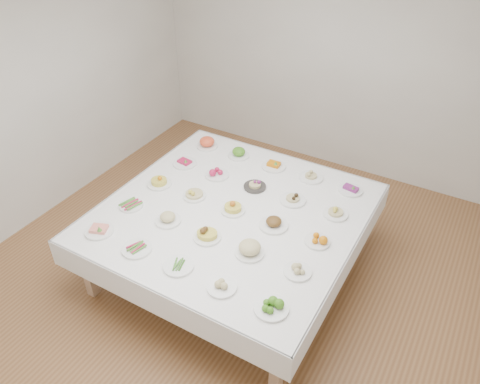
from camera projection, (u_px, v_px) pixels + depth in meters
The scene contains 27 objects.
room_envelope at pixel (235, 111), 3.81m from camera, with size 5.02×5.02×2.81m.
display_table at pixel (232, 216), 4.53m from camera, with size 2.39×2.39×0.75m.
dish_0 at pixel (99, 227), 4.21m from camera, with size 0.26×0.26×0.12m.
dish_1 at pixel (137, 248), 4.04m from camera, with size 0.26×0.26×0.06m.
dish_2 at pixel (178, 265), 3.87m from camera, with size 0.25×0.25×0.05m.
dish_3 at pixel (222, 285), 3.67m from camera, with size 0.24×0.24×0.10m.
dish_4 at pixel (271, 304), 3.49m from camera, with size 0.27×0.27×0.12m.
dish_5 at pixel (131, 204), 4.53m from camera, with size 0.23×0.23×0.06m.
dish_6 at pixel (168, 217), 4.33m from camera, with size 0.24×0.24×0.13m.
dish_7 at pixel (207, 232), 4.14m from camera, with size 0.25×0.25×0.15m.
dish_8 at pixel (250, 247), 3.97m from camera, with size 0.26×0.26×0.16m.
dish_9 at pixel (298, 270), 3.81m from camera, with size 0.23×0.23×0.09m.
dish_10 at pixel (159, 180), 4.81m from camera, with size 0.25×0.25×0.14m.
dish_11 at pixel (194, 192), 4.64m from camera, with size 0.23×0.23×0.13m.
dish_12 at pixel (233, 206), 4.45m from camera, with size 0.23×0.23×0.14m.
dish_13 at pixel (274, 221), 4.27m from camera, with size 0.26×0.26×0.14m.
dish_14 at pixel (318, 238), 4.10m from camera, with size 0.23×0.23×0.10m.
dish_15 at pixel (185, 161), 5.14m from camera, with size 0.26×0.26×0.10m.
dish_16 at pixel (217, 172), 4.95m from camera, with size 0.25×0.25×0.12m.
dish_17 at pixel (255, 184), 4.78m from camera, with size 0.23×0.23×0.11m.
dish_18 at pixel (293, 197), 4.59m from camera, with size 0.25×0.25×0.12m.
dish_19 at pixel (336, 211), 4.41m from camera, with size 0.23×0.23×0.12m.
dish_20 at pixel (207, 142), 5.43m from camera, with size 0.24×0.24×0.13m.
dish_21 at pixel (239, 152), 5.26m from camera, with size 0.24×0.24×0.12m.
dish_22 at pixel (274, 164), 5.09m from camera, with size 0.26×0.26×0.11m.
dish_23 at pixel (311, 174), 4.91m from camera, with size 0.25×0.25×0.13m.
dish_24 at pixel (351, 189), 4.73m from camera, with size 0.24×0.24×0.09m.
Camera 1 is at (1.78, -2.98, 3.54)m, focal length 35.00 mm.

